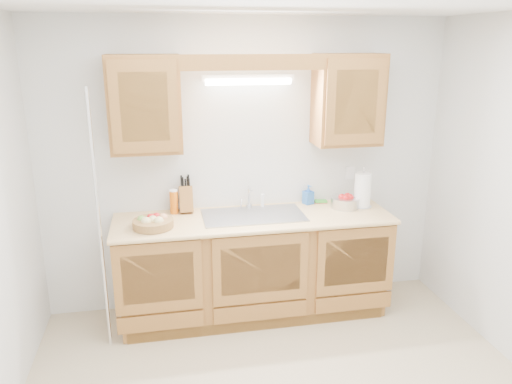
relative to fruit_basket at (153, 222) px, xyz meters
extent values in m
cube|color=silver|center=(0.82, 0.42, 0.31)|extent=(3.50, 0.02, 2.50)
cube|color=#985D2C|center=(0.82, 0.12, -0.50)|extent=(2.20, 0.60, 0.86)
cube|color=#D7B471|center=(0.82, 0.10, -0.06)|extent=(2.30, 0.63, 0.04)
cube|color=#985D2C|center=(-0.01, 0.25, 0.88)|extent=(0.55, 0.33, 0.75)
cube|color=#985D2C|center=(1.65, 0.25, 0.88)|extent=(0.55, 0.33, 0.75)
cube|color=#985D2C|center=(0.82, 0.11, 1.20)|extent=(2.20, 0.05, 0.12)
cylinder|color=white|center=(0.82, 0.32, 1.04)|extent=(0.70, 0.05, 0.05)
cube|color=white|center=(0.82, 0.35, 1.07)|extent=(0.76, 0.06, 0.05)
cube|color=#9E9EA3|center=(0.82, 0.12, -0.04)|extent=(0.84, 0.46, 0.01)
cube|color=#9E9EA3|center=(0.61, 0.12, -0.12)|extent=(0.39, 0.40, 0.16)
cube|color=#9E9EA3|center=(1.03, 0.12, -0.12)|extent=(0.39, 0.40, 0.16)
cylinder|color=silver|center=(0.82, 0.32, -0.02)|extent=(0.06, 0.06, 0.04)
cylinder|color=silver|center=(0.82, 0.32, 0.06)|extent=(0.02, 0.02, 0.16)
cylinder|color=silver|center=(0.82, 0.27, 0.15)|extent=(0.02, 0.12, 0.02)
cylinder|color=white|center=(0.94, 0.32, 0.02)|extent=(0.03, 0.03, 0.12)
cylinder|color=silver|center=(-0.38, -0.15, 0.06)|extent=(0.03, 0.03, 2.00)
cube|color=white|center=(1.77, 0.41, 0.21)|extent=(0.08, 0.01, 0.12)
cylinder|color=olive|center=(0.00, 0.00, -0.01)|extent=(0.41, 0.41, 0.06)
sphere|color=#D8C67F|center=(-0.05, -0.04, 0.02)|extent=(0.08, 0.08, 0.08)
sphere|color=#D8C67F|center=(0.04, -0.05, 0.02)|extent=(0.08, 0.08, 0.08)
sphere|color=tan|center=(0.08, 0.03, 0.02)|extent=(0.07, 0.07, 0.07)
sphere|color=red|center=(-0.02, 0.05, 0.02)|extent=(0.07, 0.07, 0.07)
sphere|color=#72A53F|center=(-0.09, 0.02, 0.02)|extent=(0.07, 0.07, 0.07)
sphere|color=#D8C67F|center=(0.00, -0.01, 0.02)|extent=(0.08, 0.08, 0.08)
sphere|color=red|center=(0.03, 0.08, 0.02)|extent=(0.07, 0.07, 0.07)
cube|color=#985D2C|center=(0.28, 0.34, 0.07)|extent=(0.11, 0.18, 0.25)
cylinder|color=black|center=(0.25, 0.32, 0.20)|extent=(0.01, 0.04, 0.09)
cylinder|color=black|center=(0.28, 0.32, 0.20)|extent=(0.01, 0.04, 0.09)
cylinder|color=black|center=(0.31, 0.32, 0.21)|extent=(0.01, 0.04, 0.09)
cylinder|color=black|center=(0.26, 0.36, 0.21)|extent=(0.01, 0.04, 0.09)
cylinder|color=black|center=(0.30, 0.36, 0.21)|extent=(0.01, 0.04, 0.09)
cylinder|color=black|center=(0.25, 0.39, 0.22)|extent=(0.01, 0.04, 0.09)
cylinder|color=black|center=(0.31, 0.39, 0.22)|extent=(0.01, 0.04, 0.09)
cylinder|color=#D8620C|center=(0.17, 0.31, 0.05)|extent=(0.09, 0.09, 0.20)
cylinder|color=white|center=(0.17, 0.31, 0.16)|extent=(0.07, 0.07, 0.01)
imported|color=blue|center=(1.36, 0.34, 0.04)|extent=(0.10, 0.10, 0.17)
cube|color=#CC333F|center=(1.48, 0.36, -0.04)|extent=(0.12, 0.08, 0.01)
cube|color=green|center=(1.48, 0.36, -0.03)|extent=(0.12, 0.08, 0.02)
cylinder|color=silver|center=(1.79, 0.17, -0.04)|extent=(0.18, 0.18, 0.01)
cylinder|color=silver|center=(1.79, 0.17, 0.13)|extent=(0.02, 0.02, 0.35)
cylinder|color=white|center=(1.79, 0.17, 0.12)|extent=(0.16, 0.16, 0.30)
sphere|color=silver|center=(1.79, 0.17, 0.31)|extent=(0.02, 0.02, 0.02)
cylinder|color=silver|center=(1.64, 0.18, 0.00)|extent=(0.29, 0.29, 0.09)
sphere|color=red|center=(1.61, 0.18, 0.05)|extent=(0.07, 0.07, 0.07)
sphere|color=red|center=(1.67, 0.20, 0.05)|extent=(0.07, 0.07, 0.07)
sphere|color=red|center=(1.64, 0.15, 0.05)|extent=(0.07, 0.07, 0.07)
sphere|color=red|center=(1.68, 0.16, 0.05)|extent=(0.07, 0.07, 0.07)
camera|label=1|loc=(0.09, -3.73, 1.34)|focal=35.00mm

